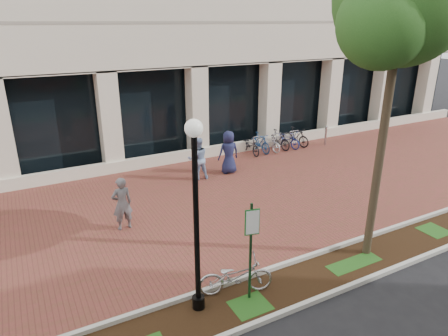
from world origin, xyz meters
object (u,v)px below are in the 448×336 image
bike_rack_cluster (273,141)px  locked_bicycle (236,276)px  parking_sign (251,240)px  street_tree (402,8)px  pedestrian_mid (198,159)px  bollard (326,135)px  lamppost (196,210)px  pedestrian_left (122,204)px  pedestrian_right (229,152)px

bike_rack_cluster → locked_bicycle: bearing=-134.5°
parking_sign → street_tree: (3.95, 0.15, 4.81)m
pedestrian_mid → bollard: pedestrian_mid is taller
parking_sign → lamppost: (-1.19, 0.26, 0.91)m
pedestrian_left → pedestrian_mid: (3.78, 2.70, 0.02)m
pedestrian_right → pedestrian_left: bearing=31.9°
pedestrian_left → pedestrian_right: (5.20, 2.72, 0.06)m
bike_rack_cluster → street_tree: bearing=-114.1°
street_tree → bollard: size_ratio=7.80×
lamppost → pedestrian_mid: 7.98m
parking_sign → locked_bicycle: size_ratio=1.38×
pedestrian_left → pedestrian_mid: 4.64m
street_tree → pedestrian_left: size_ratio=4.75×
bollard → pedestrian_right: bearing=-169.9°
lamppost → pedestrian_mid: size_ratio=2.50×
locked_bicycle → pedestrian_right: bearing=-8.8°
pedestrian_right → lamppost: bearing=60.9°
street_tree → bike_rack_cluster: bearing=71.1°
pedestrian_left → pedestrian_mid: bearing=-148.6°
parking_sign → bollard: bearing=53.2°
pedestrian_left → pedestrian_right: pedestrian_right is taller
bollard → parking_sign: bearing=-139.1°
bollard → locked_bicycle: bearing=-140.8°
pedestrian_left → bike_rack_cluster: size_ratio=0.49×
parking_sign → bike_rack_cluster: size_ratio=0.70×
lamppost → bike_rack_cluster: lamppost is taller
lamppost → bollard: (11.02, 8.25, -1.93)m
bollard → bike_rack_cluster: 2.88m
parking_sign → lamppost: lamppost is taller
street_tree → bollard: bearing=54.9°
parking_sign → pedestrian_right: size_ratio=1.34×
pedestrian_mid → parking_sign: bearing=80.7°
lamppost → pedestrian_right: bearing=56.6°
street_tree → locked_bicycle: 7.20m
pedestrian_right → bollard: bearing=-165.6°
bollard → pedestrian_mid: bearing=-171.6°
lamppost → bollard: 13.90m
pedestrian_left → pedestrian_mid: size_ratio=0.98×
pedestrian_mid → bike_rack_cluster: (4.94, 1.79, -0.41)m
lamppost → locked_bicycle: lamppost is taller
pedestrian_mid → bike_rack_cluster: pedestrian_mid is taller
pedestrian_mid → pedestrian_right: bearing=-172.5°
parking_sign → pedestrian_mid: (2.09, 7.37, -0.68)m
parking_sign → lamppost: bearing=179.8°
locked_bicycle → street_tree: bearing=-73.6°
street_tree → bike_rack_cluster: (3.08, 9.00, -5.90)m
pedestrian_left → bollard: pedestrian_left is taller
lamppost → street_tree: (5.13, -0.11, 3.90)m
parking_sign → pedestrian_left: parking_sign is taller
locked_bicycle → pedestrian_right: size_ratio=0.97×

